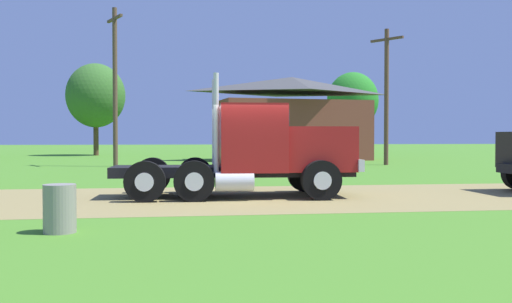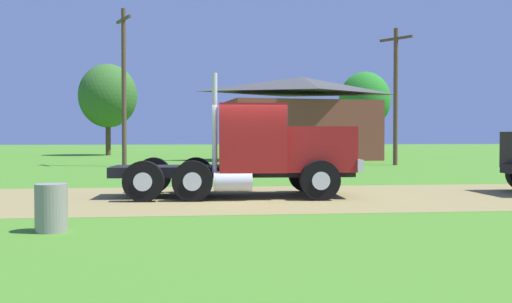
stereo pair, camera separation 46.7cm
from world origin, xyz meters
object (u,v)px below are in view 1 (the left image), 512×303
Objects in this scene: truck_foreground_white at (263,151)px; utility_pole_near at (115,83)px; steel_barrel at (60,209)px; shed_building at (292,120)px; utility_pole_far at (386,93)px.

truck_foreground_white is 17.92m from utility_pole_near.
steel_barrel is (-4.39, -5.45, -0.84)m from truck_foreground_white.
shed_building is 8.89m from utility_pole_far.
utility_pole_near is at bearing 109.22° from truck_foreground_white.
utility_pole_near is at bearing 93.64° from steel_barrel.
utility_pole_far is (4.06, -7.79, 1.38)m from shed_building.
truck_foreground_white reaches higher than steel_barrel.
truck_foreground_white is 7.05m from steel_barrel.
utility_pole_far reaches higher than shed_building.
shed_building is at bearing 32.57° from utility_pole_near.
utility_pole_far is (14.14, 21.61, 3.80)m from steel_barrel.
utility_pole_far is (9.75, 16.16, 2.96)m from truck_foreground_white.
utility_pole_near is at bearing 178.32° from utility_pole_far.
utility_pole_near is 1.11× the size of utility_pole_far.
utility_pole_near reaches higher than steel_barrel.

